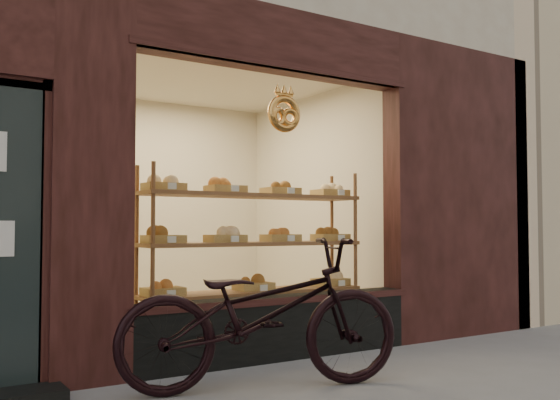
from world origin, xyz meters
TOP-DOWN VIEW (x-y plane):
  - neighbor_right at (9.60, 5.50)m, footprint 12.00×7.00m
  - display_shelf at (0.45, 2.55)m, footprint 2.20×0.45m
  - bicycle at (-0.20, 1.32)m, footprint 2.17×1.28m

SIDE VIEW (x-z plane):
  - bicycle at x=-0.20m, z-range 0.00..1.08m
  - display_shelf at x=0.45m, z-range 0.02..1.72m
  - neighbor_right at x=9.60m, z-range 0.00..9.00m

